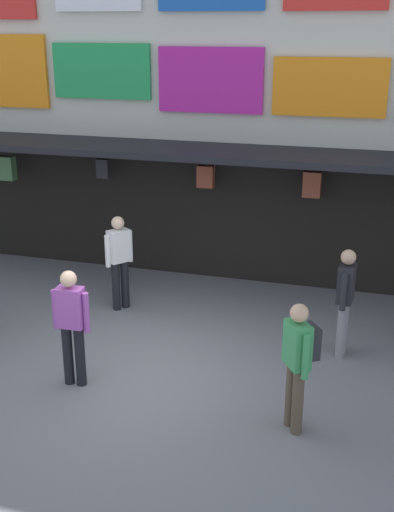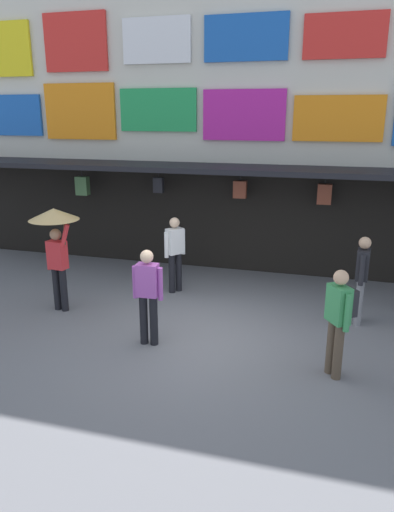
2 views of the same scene
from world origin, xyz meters
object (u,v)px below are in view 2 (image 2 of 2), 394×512
pedestrian_in_red (175,251)px  pedestrian_in_black (339,315)px  pedestrian_in_white (148,292)px  pedestrian_in_yellow (362,275)px  pedestrian_with_umbrella (55,231)px

pedestrian_in_red → pedestrian_in_black: bearing=-38.5°
pedestrian_in_white → pedestrian_in_yellow: size_ratio=1.00×
pedestrian_in_yellow → pedestrian_with_umbrella: bearing=-170.4°
pedestrian_in_yellow → pedestrian_in_black: bearing=-101.0°
pedestrian_in_red → pedestrian_with_umbrella: pedestrian_with_umbrella is taller
pedestrian_in_black → pedestrian_in_white: bearing=176.2°
pedestrian_in_red → pedestrian_with_umbrella: 2.58m
pedestrian_in_white → pedestrian_in_black: size_ratio=1.00×
pedestrian_in_yellow → pedestrian_in_red: size_ratio=1.00×
pedestrian_in_black → pedestrian_in_red: bearing=141.5°
pedestrian_in_yellow → pedestrian_in_black: 2.12m
pedestrian_in_yellow → pedestrian_in_red: bearing=170.4°
pedestrian_with_umbrella → pedestrian_in_red: bearing=40.6°
pedestrian_in_white → pedestrian_with_umbrella: pedestrian_with_umbrella is taller
pedestrian_in_white → pedestrian_with_umbrella: 2.52m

